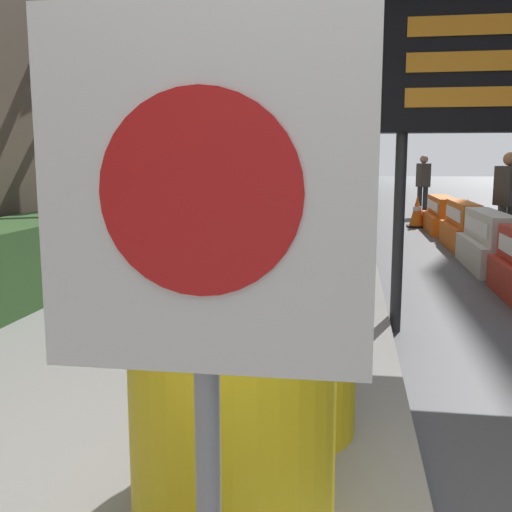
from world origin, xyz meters
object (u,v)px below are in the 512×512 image
barrel_drum_foreground (233,424)px  jersey_barrier_orange_near (462,228)px  jersey_barrier_white (488,244)px  pedestrian_passerby (508,195)px  jersey_barrier_orange_far (442,216)px  traffic_cone_far (417,211)px  barrel_drum_middle (285,344)px  warning_sign (203,241)px  traffic_cone_mid (467,213)px  traffic_light_near_curb (379,101)px  pedestrian_worker (423,180)px  traffic_cone_near (512,253)px

barrel_drum_foreground → jersey_barrier_orange_near: 9.43m
jersey_barrier_white → pedestrian_passerby: bearing=67.6°
jersey_barrier_orange_far → traffic_cone_far: jersey_barrier_orange_far is taller
barrel_drum_middle → pedestrian_passerby: size_ratio=0.54×
jersey_barrier_orange_near → traffic_cone_far: size_ratio=2.45×
jersey_barrier_orange_near → pedestrian_passerby: size_ratio=1.11×
warning_sign → traffic_cone_mid: 13.76m
barrel_drum_foreground → traffic_light_near_curb: 16.77m
warning_sign → pedestrian_worker: 16.27m
barrel_drum_middle → pedestrian_passerby: (2.85, 7.40, 0.38)m
warning_sign → jersey_barrier_orange_far: size_ratio=0.85×
barrel_drum_middle → traffic_cone_near: barrel_drum_middle is taller
traffic_cone_far → pedestrian_passerby: size_ratio=0.45×
jersey_barrier_orange_near → pedestrian_passerby: 1.14m
traffic_light_near_curb → jersey_barrier_orange_near: bearing=-80.5°
warning_sign → traffic_cone_far: bearing=82.0°
traffic_light_near_curb → barrel_drum_middle: bearing=-93.9°
jersey_barrier_orange_near → jersey_barrier_orange_far: 2.48m
pedestrian_worker → jersey_barrier_orange_far: bearing=166.4°
warning_sign → traffic_cone_near: (2.43, 6.98, -1.03)m
traffic_cone_far → traffic_cone_mid: bearing=11.1°
barrel_drum_foreground → jersey_barrier_orange_near: bearing=75.4°
barrel_drum_foreground → jersey_barrier_orange_far: size_ratio=0.45×
barrel_drum_foreground → jersey_barrier_orange_far: bearing=78.5°
traffic_cone_near → traffic_cone_far: (-0.59, 6.17, 0.03)m
traffic_cone_near → jersey_barrier_orange_near: bearing=92.8°
jersey_barrier_orange_far → pedestrian_passerby: pedestrian_passerby is taller
traffic_cone_far → pedestrian_passerby: bearing=-76.0°
jersey_barrier_white → jersey_barrier_orange_near: same height
jersey_barrier_white → traffic_cone_far: (-0.45, 5.42, 0.01)m
jersey_barrier_white → traffic_cone_mid: size_ratio=2.89×
barrel_drum_foreground → traffic_light_near_curb: traffic_light_near_curb is taller
warning_sign → pedestrian_worker: bearing=81.9°
traffic_cone_mid → pedestrian_worker: pedestrian_worker is taller
warning_sign → traffic_cone_near: bearing=70.8°
traffic_cone_far → jersey_barrier_orange_near: bearing=-82.3°
jersey_barrier_orange_near → barrel_drum_middle: bearing=-105.7°
barrel_drum_foreground → barrel_drum_middle: size_ratio=1.00×
barrel_drum_foreground → traffic_cone_far: size_ratio=1.20×
jersey_barrier_orange_far → traffic_cone_far: bearing=118.7°
traffic_cone_near → traffic_cone_far: bearing=95.4°
jersey_barrier_white → traffic_cone_far: size_ratio=2.53×
jersey_barrier_orange_far → traffic_cone_far: (-0.45, 0.82, 0.04)m
jersey_barrier_white → traffic_light_near_curb: size_ratio=0.42×
barrel_drum_foreground → pedestrian_worker: size_ratio=0.54×
barrel_drum_foreground → warning_sign: 1.06m
traffic_cone_mid → pedestrian_passerby: (-0.16, -4.29, 0.67)m
barrel_drum_foreground → traffic_cone_near: barrel_drum_foreground is taller
warning_sign → traffic_light_near_curb: (1.04, 17.25, 1.91)m
jersey_barrier_orange_near → traffic_light_near_curb: size_ratio=0.41×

